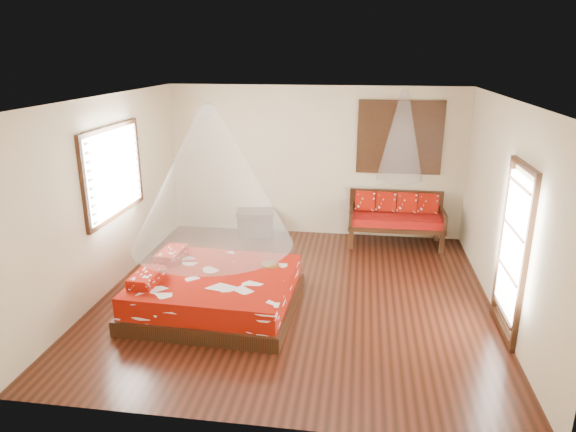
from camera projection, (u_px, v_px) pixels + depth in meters
The scene contains 10 objects.
room at pixel (296, 203), 7.02m from camera, with size 5.54×5.54×2.84m.
bed at pixel (215, 291), 7.01m from camera, with size 2.21×2.02×0.64m.
daybed at pixel (396, 216), 9.32m from camera, with size 1.70×0.75×0.94m.
storage_chest at pixel (255, 223), 9.83m from camera, with size 0.76×0.60×0.48m.
shutter_panel at pixel (400, 137), 9.22m from camera, with size 1.52×0.06×1.32m.
window_left at pixel (114, 172), 7.48m from camera, with size 0.10×1.74×1.34m.
glazed_door at pixel (512, 252), 6.19m from camera, with size 0.08×1.02×2.16m.
wine_tray at pixel (270, 262), 7.21m from camera, with size 0.26×0.26×0.21m.
mosquito_net_main at pixel (211, 178), 6.52m from camera, with size 2.10×2.10×1.80m, color white.
mosquito_net_daybed at pixel (402, 136), 8.75m from camera, with size 0.79×0.79×1.50m, color white.
Camera 1 is at (0.86, -6.68, 3.39)m, focal length 32.00 mm.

